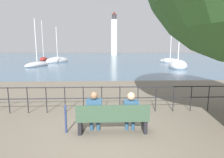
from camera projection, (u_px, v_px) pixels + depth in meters
ground_plane at (113, 132)px, 5.26m from camera, size 1000.00×1000.00×0.00m
harbor_water at (105, 54)px, 162.43m from camera, size 600.00×300.00×0.01m
park_bench at (113, 119)px, 5.13m from camera, size 2.12×0.45×0.90m
seated_person_left at (94, 110)px, 5.14m from camera, size 0.45×0.35×1.25m
seated_person_right at (131, 110)px, 5.19m from camera, size 0.43×0.35×1.22m
promenade_railing at (111, 95)px, 6.89m from camera, size 15.17×0.04×1.05m
closed_umbrella at (66, 117)px, 5.14m from camera, size 0.09×0.09×0.90m
sailboat_0 at (178, 65)px, 25.43m from camera, size 4.12×5.96×10.95m
sailboat_1 at (170, 61)px, 37.03m from camera, size 4.04×6.77×8.24m
sailboat_2 at (37, 65)px, 28.77m from camera, size 2.83×6.79×7.90m
sailboat_3 at (44, 59)px, 46.55m from camera, size 2.64×5.31×10.70m
sailboat_4 at (58, 61)px, 38.10m from camera, size 4.69×7.58×8.06m
harbor_lighthouse at (114, 35)px, 110.15m from camera, size 4.02×4.02×26.83m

